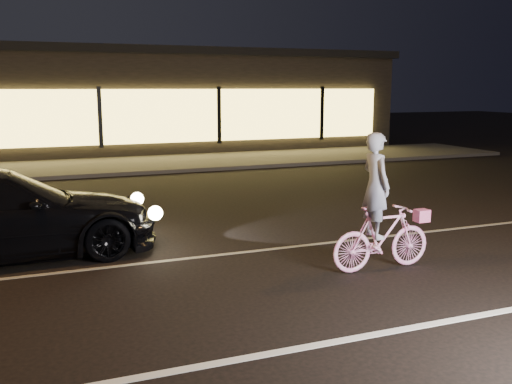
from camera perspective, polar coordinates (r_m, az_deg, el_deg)
name	(u,v)px	position (r m, az deg, el deg)	size (l,w,h in m)	color
ground	(239,301)	(7.38, -1.69, -10.81)	(90.00, 90.00, 0.00)	black
lane_stripe_near	(288,350)	(6.11, 3.26, -15.52)	(60.00, 0.12, 0.01)	silver
lane_stripe_far	(197,257)	(9.19, -5.94, -6.52)	(60.00, 0.10, 0.01)	gray
sidewalk	(108,166)	(19.79, -14.54, 2.52)	(30.00, 4.00, 0.12)	#383533
storefront	(88,100)	(25.56, -16.43, 8.85)	(25.40, 8.42, 4.20)	black
cyclist	(380,222)	(8.56, 12.32, -2.95)	(1.62, 0.56, 2.05)	#FF3FAD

